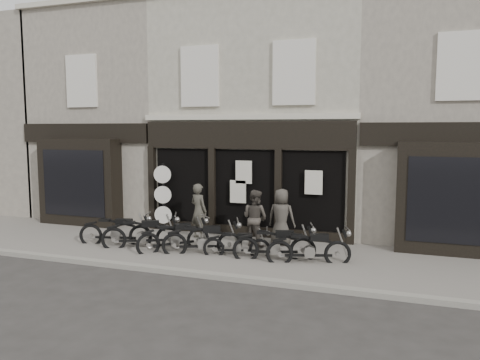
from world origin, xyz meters
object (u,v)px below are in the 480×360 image
(motorcycle_1, at_px, (142,236))
(man_left, at_px, (199,211))
(motorcycle_0, at_px, (117,234))
(motorcycle_2, at_px, (175,240))
(motorcycle_3, at_px, (203,242))
(man_right, at_px, (281,217))
(motorcycle_5, at_px, (275,247))
(advert_sign_post, at_px, (163,200))
(motorcycle_4, at_px, (238,247))
(motorcycle_6, at_px, (310,251))
(man_centre, at_px, (255,218))

(motorcycle_1, height_order, man_left, man_left)
(motorcycle_0, distance_m, motorcycle_2, 2.02)
(motorcycle_2, height_order, motorcycle_3, motorcycle_3)
(man_left, height_order, man_right, man_left)
(motorcycle_5, xyz_separation_m, advert_sign_post, (-4.55, 2.05, 0.77))
(motorcycle_0, xyz_separation_m, motorcycle_4, (3.97, 0.00, -0.08))
(man_right, xyz_separation_m, advert_sign_post, (-4.32, 0.49, 0.22))
(motorcycle_4, xyz_separation_m, motorcycle_6, (2.05, -0.03, 0.07))
(motorcycle_4, relative_size, advert_sign_post, 0.75)
(motorcycle_0, height_order, man_left, man_left)
(motorcycle_3, height_order, motorcycle_5, motorcycle_3)
(motorcycle_1, relative_size, motorcycle_6, 1.00)
(man_left, height_order, man_centre, man_left)
(motorcycle_1, height_order, motorcycle_2, motorcycle_1)
(motorcycle_2, relative_size, motorcycle_3, 0.82)
(motorcycle_5, height_order, advert_sign_post, advert_sign_post)
(motorcycle_5, bearing_deg, motorcycle_2, 163.14)
(motorcycle_2, xyz_separation_m, motorcycle_4, (1.95, 0.04, -0.06))
(motorcycle_2, height_order, motorcycle_5, motorcycle_5)
(man_centre, bearing_deg, advert_sign_post, 5.71)
(motorcycle_0, bearing_deg, advert_sign_post, 61.65)
(motorcycle_4, xyz_separation_m, man_centre, (0.13, 1.21, 0.62))
(motorcycle_1, distance_m, motorcycle_4, 3.02)
(motorcycle_0, bearing_deg, motorcycle_6, -14.72)
(motorcycle_6, distance_m, man_right, 2.07)
(motorcycle_3, relative_size, advert_sign_post, 0.87)
(motorcycle_4, xyz_separation_m, man_left, (-1.90, 1.57, 0.65))
(motorcycle_5, relative_size, man_right, 1.27)
(motorcycle_2, distance_m, motorcycle_5, 3.04)
(man_left, relative_size, man_centre, 1.04)
(motorcycle_1, xyz_separation_m, motorcycle_6, (5.06, 0.06, -0.02))
(motorcycle_5, bearing_deg, man_right, 80.54)
(motorcycle_0, relative_size, motorcycle_5, 1.02)
(motorcycle_0, distance_m, motorcycle_1, 0.96)
(motorcycle_1, xyz_separation_m, man_left, (1.12, 1.66, 0.57))
(motorcycle_4, relative_size, motorcycle_5, 0.84)
(motorcycle_1, xyz_separation_m, man_centre, (3.14, 1.30, 0.53))
(motorcycle_2, height_order, man_centre, man_centre)
(motorcycle_1, distance_m, man_right, 4.25)
(motorcycle_0, distance_m, advert_sign_post, 2.27)
(motorcycle_0, distance_m, motorcycle_4, 3.97)
(motorcycle_5, distance_m, man_centre, 1.63)
(motorcycle_3, xyz_separation_m, motorcycle_4, (1.01, 0.11, -0.07))
(motorcycle_5, distance_m, man_right, 1.67)
(motorcycle_4, bearing_deg, man_right, 45.57)
(man_left, distance_m, advert_sign_post, 1.65)
(man_right, distance_m, advert_sign_post, 4.35)
(motorcycle_3, distance_m, motorcycle_6, 3.06)
(motorcycle_4, distance_m, advert_sign_post, 4.11)
(motorcycle_1, height_order, man_right, man_right)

